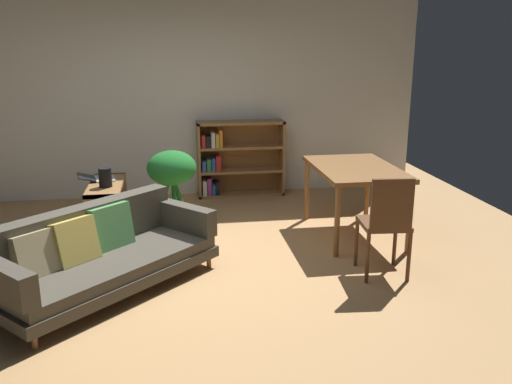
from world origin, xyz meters
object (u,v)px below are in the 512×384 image
dining_chair_near (386,220)px  fabric_couch (98,253)px  media_console (107,205)px  dining_table (355,174)px  potted_floor_plant (172,177)px  bookshelf (235,159)px  desk_speaker (105,177)px  open_laptop (98,178)px

dining_chair_near → fabric_couch: bearing=176.5°
media_console → dining_table: size_ratio=0.77×
dining_table → media_console: bearing=164.8°
potted_floor_plant → dining_table: 2.04m
bookshelf → media_console: bearing=-146.1°
potted_floor_plant → dining_chair_near: size_ratio=0.95×
desk_speaker → bookshelf: bearing=37.8°
fabric_couch → dining_chair_near: 2.54m
open_laptop → bookshelf: (1.73, 0.90, -0.02)m
open_laptop → potted_floor_plant: 0.95m
potted_floor_plant → dining_table: bearing=-15.4°
fabric_couch → open_laptop: size_ratio=4.21×
desk_speaker → potted_floor_plant: 0.74m
dining_table → bookshelf: bookshelf is taller
fabric_couch → dining_table: bearing=20.4°
open_laptop → dining_table: bearing=-18.2°
fabric_couch → dining_chair_near: (2.52, -0.16, 0.21)m
open_laptop → dining_chair_near: dining_chair_near is taller
fabric_couch → bookshelf: (1.52, 2.80, 0.18)m
potted_floor_plant → media_console: bearing=165.4°
fabric_couch → desk_speaker: (-0.08, 1.56, 0.29)m
dining_chair_near → desk_speaker: bearing=146.7°
desk_speaker → dining_table: (2.70, -0.59, 0.08)m
media_console → open_laptop: open_laptop is taller
fabric_couch → dining_chair_near: size_ratio=2.08×
open_laptop → dining_chair_near: (2.73, -2.06, 0.01)m
fabric_couch → bookshelf: size_ratio=1.67×
open_laptop → potted_floor_plant: bearing=-24.4°
media_console → potted_floor_plant: 0.86m
fabric_couch → bookshelf: bearing=61.6°
desk_speaker → potted_floor_plant: potted_floor_plant is taller
media_console → potted_floor_plant: size_ratio=1.12×
fabric_couch → media_console: (-0.10, 1.71, -0.08)m
dining_chair_near → bookshelf: bearing=108.7°
open_laptop → dining_chair_near: bearing=-37.0°
desk_speaker → bookshelf: bookshelf is taller
potted_floor_plant → dining_chair_near: dining_chair_near is taller
dining_table → dining_chair_near: dining_chair_near is taller
open_laptop → bookshelf: bookshelf is taller
dining_chair_near → bookshelf: (-1.00, 2.96, -0.03)m
open_laptop → desk_speaker: (0.12, -0.35, 0.09)m
dining_table → fabric_couch: bearing=-159.6°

